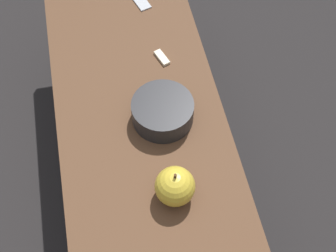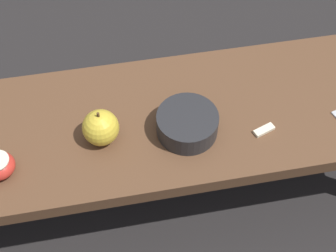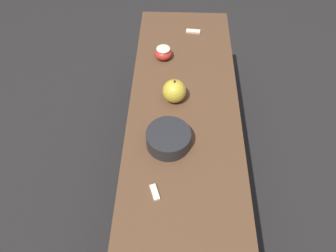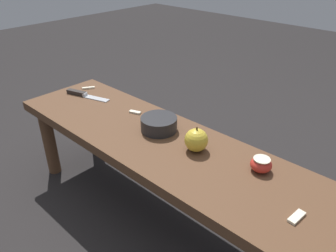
# 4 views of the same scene
# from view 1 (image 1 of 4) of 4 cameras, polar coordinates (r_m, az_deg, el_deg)

# --- Properties ---
(ground_plane) EXTENTS (8.00, 8.00, 0.00)m
(ground_plane) POSITION_cam_1_polar(r_m,az_deg,el_deg) (1.42, -2.07, -10.06)
(ground_plane) COLOR black
(wooden_bench) EXTENTS (1.40, 0.39, 0.40)m
(wooden_bench) POSITION_cam_1_polar(r_m,az_deg,el_deg) (1.11, -2.61, -3.34)
(wooden_bench) COLOR brown
(wooden_bench) RESTS_ON ground_plane
(apple_whole) EXTENTS (0.08, 0.08, 0.09)m
(apple_whole) POSITION_cam_1_polar(r_m,az_deg,el_deg) (0.96, 0.85, -7.37)
(apple_whole) COLOR gold
(apple_whole) RESTS_ON wooden_bench
(apple_slice_near_knife) EXTENTS (0.05, 0.03, 0.01)m
(apple_slice_near_knife) POSITION_cam_1_polar(r_m,az_deg,el_deg) (1.20, -0.75, 8.34)
(apple_slice_near_knife) COLOR beige
(apple_slice_near_knife) RESTS_ON wooden_bench
(bowl) EXTENTS (0.14, 0.14, 0.05)m
(bowl) POSITION_cam_1_polar(r_m,az_deg,el_deg) (1.07, -0.66, 1.81)
(bowl) COLOR #232326
(bowl) RESTS_ON wooden_bench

